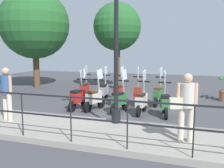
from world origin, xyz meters
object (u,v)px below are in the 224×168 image
object	(u,v)px
tree_distant	(117,27)
scooter_near_4	(78,97)
pedestrian_with_bag	(186,102)
scooter_far_1	(138,93)
scooter_far_2	(119,91)
pedestrian_distant	(7,90)
scooter_near_3	(95,98)
scooter_near_2	(120,99)
scooter_near_1	(142,101)
scooter_far_4	(85,89)
scooter_far_0	(159,94)
tree_large	(35,24)
scooter_far_3	(104,90)
lamp_post_near	(116,51)

from	to	relation	value
tree_distant	scooter_near_4	distance (m)	6.17
pedestrian_with_bag	scooter_far_1	distance (m)	4.69
tree_distant	scooter_far_2	xyz separation A→B (m)	(-3.68, -1.27, -3.03)
pedestrian_distant	tree_distant	distance (m)	8.27
pedestrian_distant	scooter_near_3	distance (m)	3.15
scooter_near_2	pedestrian_with_bag	bearing A→B (deg)	-125.51
scooter_near_1	scooter_far_1	distance (m)	1.53
scooter_near_3	scooter_far_1	bearing A→B (deg)	-26.54
pedestrian_with_bag	scooter_far_4	bearing A→B (deg)	26.72
scooter_far_4	scooter_far_2	bearing A→B (deg)	-103.07
scooter_far_1	scooter_far_2	size ratio (longest dim) A/B	1.00
scooter_near_3	scooter_far_0	bearing A→B (deg)	-37.37
scooter_far_0	scooter_far_2	world-z (taller)	same
scooter_near_2	scooter_far_4	xyz separation A→B (m)	(1.73, 2.19, 0.00)
tree_large	scooter_far_1	distance (m)	8.11
pedestrian_distant	scooter_far_0	distance (m)	5.75
scooter_near_3	scooter_far_3	distance (m)	1.72
lamp_post_near	pedestrian_with_bag	bearing A→B (deg)	-116.40
tree_distant	scooter_far_3	bearing A→B (deg)	-171.67
lamp_post_near	scooter_far_4	world-z (taller)	lamp_post_near
pedestrian_distant	tree_large	bearing A→B (deg)	-134.20
pedestrian_distant	scooter_near_3	world-z (taller)	pedestrian_distant
tree_large	scooter_near_4	distance (m)	7.35
scooter_near_1	lamp_post_near	bearing A→B (deg)	170.35
lamp_post_near	scooter_far_1	xyz separation A→B (m)	(3.20, 0.09, -1.74)
scooter_near_3	scooter_near_4	distance (m)	0.64
lamp_post_near	scooter_near_3	bearing A→B (deg)	39.02
pedestrian_distant	scooter_near_1	bearing A→B (deg)	142.70
lamp_post_near	tree_distant	world-z (taller)	tree_distant
scooter_far_0	scooter_far_3	distance (m)	2.41
scooter_far_3	pedestrian_distant	bearing A→B (deg)	157.02
scooter_near_1	scooter_far_1	bearing A→B (deg)	21.00
scooter_near_2	pedestrian_distant	bearing A→B (deg)	146.09
scooter_near_2	scooter_far_2	bearing A→B (deg)	30.47
lamp_post_near	tree_large	world-z (taller)	tree_large
scooter_far_2	scooter_near_1	bearing A→B (deg)	-134.80
tree_distant	scooter_far_0	bearing A→B (deg)	-141.15
tree_large	scooter_far_1	bearing A→B (deg)	-112.19
scooter_far_2	scooter_far_4	distance (m)	1.68
lamp_post_near	pedestrian_with_bag	world-z (taller)	lamp_post_near
pedestrian_distant	scooter_far_4	distance (m)	4.35
pedestrian_with_bag	tree_distant	size ratio (longest dim) A/B	0.32
scooter_far_0	pedestrian_distant	bearing A→B (deg)	143.95
scooter_near_3	scooter_far_1	distance (m)	1.96
scooter_far_0	scooter_far_3	size ratio (longest dim) A/B	1.00
tree_large	scooter_far_2	xyz separation A→B (m)	(-2.66, -6.04, -3.26)
pedestrian_with_bag	scooter_far_1	size ratio (longest dim) A/B	1.03
pedestrian_with_bag	pedestrian_distant	world-z (taller)	same
tree_large	scooter_near_1	distance (m)	9.10
scooter_near_4	scooter_far_3	distance (m)	1.82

